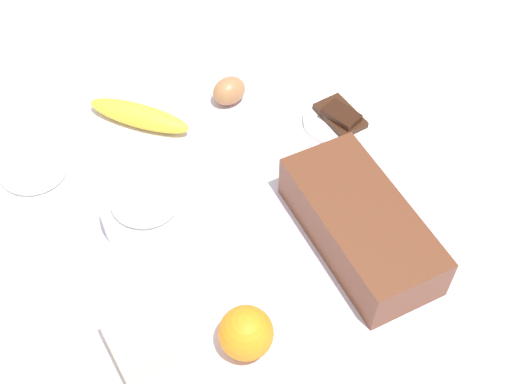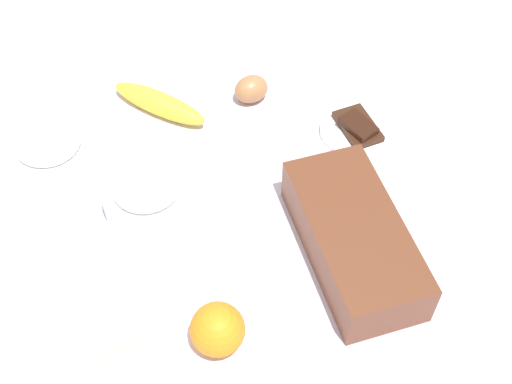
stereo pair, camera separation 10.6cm
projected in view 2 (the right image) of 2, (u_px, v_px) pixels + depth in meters
ground_plane at (256, 211)px, 1.10m from camera, size 2.40×2.40×0.02m
loaf_pan at (354, 238)px, 1.00m from camera, size 0.28×0.13×0.08m
flour_bowl at (148, 194)px, 1.07m from camera, size 0.14×0.14×0.07m
sugar_bowl at (50, 149)px, 1.13m from camera, size 0.14×0.14×0.07m
banana at (159, 103)px, 1.21m from camera, size 0.17×0.16×0.04m
orange_fruit at (218, 329)px, 0.92m from camera, size 0.08×0.08×0.08m
butter_block at (110, 326)px, 0.93m from camera, size 0.09×0.07×0.06m
egg_near_butter at (251, 89)px, 1.23m from camera, size 0.06×0.07×0.05m
chocolate_plate at (357, 129)px, 1.18m from camera, size 0.13×0.13×0.03m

